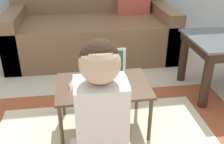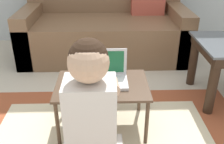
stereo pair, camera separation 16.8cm
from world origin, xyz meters
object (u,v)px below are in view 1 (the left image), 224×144
Objects in this scene: laptop_desk at (103,90)px; person_seated at (101,120)px; computer_mouse at (75,85)px; couch at (92,28)px; laptop at (107,77)px.

person_seated reaches higher than laptop_desk.
couch is at bearing 81.40° from computer_mouse.
laptop reaches higher than computer_mouse.
person_seated is at bearing -97.58° from laptop_desk.
laptop is 2.37× the size of computer_mouse.
couch is 2.92× the size of laptop_desk.
computer_mouse reaches higher than laptop_desk.
computer_mouse is at bearing -98.60° from couch.
laptop is 0.43m from person_seated.
person_seated is at bearing -101.14° from laptop.
couch is 15.44× the size of computer_mouse.
laptop_desk is 2.23× the size of laptop.
person_seated is (0.12, -0.38, 0.01)m from computer_mouse.
laptop is at bearing 78.86° from person_seated.
person_seated reaches higher than computer_mouse.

